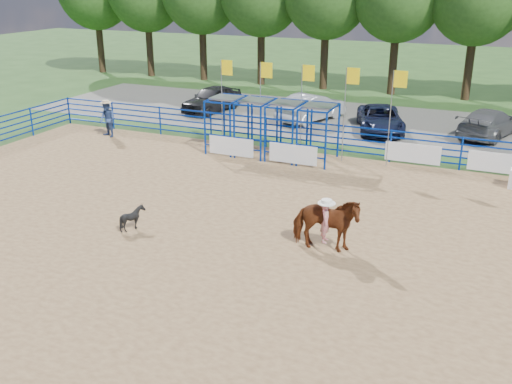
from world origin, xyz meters
TOP-DOWN VIEW (x-y plane):
  - ground at (0.00, 0.00)m, footprint 120.00×120.00m
  - arena_dirt at (0.00, 0.00)m, footprint 30.00×20.00m
  - gravel_strip at (0.00, 17.00)m, footprint 40.00×10.00m
  - horse_and_rider at (2.92, 0.34)m, footprint 2.19×1.18m
  - calf at (-3.31, -0.70)m, footprint 0.92×0.87m
  - spectator_cowboy at (-11.23, 8.53)m, footprint 1.07×0.96m
  - car_a at (-9.08, 16.03)m, footprint 2.51×4.76m
  - car_b at (-2.70, 16.13)m, footprint 3.15×4.98m
  - car_c at (1.46, 15.26)m, footprint 3.57×5.27m
  - car_d at (6.85, 16.41)m, footprint 3.41×5.34m
  - perimeter_fence at (0.00, 0.00)m, footprint 30.10×20.10m
  - chute_assembly at (-1.90, 8.84)m, footprint 19.32×2.41m

SIDE VIEW (x-z plane):
  - ground at x=0.00m, z-range 0.00..0.00m
  - gravel_strip at x=0.00m, z-range 0.00..0.01m
  - arena_dirt at x=0.00m, z-range 0.00..0.02m
  - calf at x=-3.31m, z-range 0.02..0.84m
  - car_c at x=1.46m, z-range 0.01..1.35m
  - car_d at x=6.85m, z-range 0.01..1.45m
  - perimeter_fence at x=0.00m, z-range 0.00..1.50m
  - car_a at x=-9.08m, z-range 0.01..1.55m
  - car_b at x=-2.70m, z-range 0.01..1.56m
  - horse_and_rider at x=2.92m, z-range -0.19..2.09m
  - spectator_cowboy at x=-11.23m, z-range 0.02..1.90m
  - chute_assembly at x=-1.90m, z-range -0.84..3.36m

